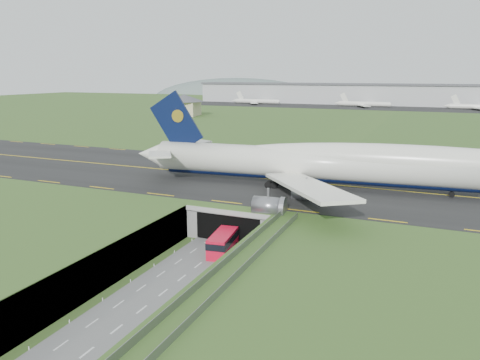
% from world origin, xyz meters
% --- Properties ---
extents(ground, '(900.00, 900.00, 0.00)m').
position_xyz_m(ground, '(0.00, 0.00, 0.00)').
color(ground, '#335622').
rests_on(ground, ground).
extents(airfield_deck, '(800.00, 800.00, 6.00)m').
position_xyz_m(airfield_deck, '(0.00, 0.00, 3.00)').
color(airfield_deck, gray).
rests_on(airfield_deck, ground).
extents(trench_road, '(12.00, 75.00, 0.20)m').
position_xyz_m(trench_road, '(0.00, -7.50, 0.10)').
color(trench_road, slate).
rests_on(trench_road, ground).
extents(taxiway, '(800.00, 44.00, 0.18)m').
position_xyz_m(taxiway, '(0.00, 33.00, 6.09)').
color(taxiway, black).
rests_on(taxiway, airfield_deck).
extents(tunnel_portal, '(17.00, 22.30, 6.00)m').
position_xyz_m(tunnel_portal, '(0.00, 16.71, 3.33)').
color(tunnel_portal, gray).
rests_on(tunnel_portal, ground).
extents(guideway, '(3.00, 53.00, 7.05)m').
position_xyz_m(guideway, '(11.00, -19.11, 5.32)').
color(guideway, '#A8A8A3').
rests_on(guideway, ground).
extents(jumbo_jet, '(92.98, 59.90, 19.89)m').
position_xyz_m(jumbo_jet, '(15.60, 29.84, 11.35)').
color(jumbo_jet, silver).
rests_on(jumbo_jet, ground).
extents(shuttle_tram, '(4.25, 8.70, 3.39)m').
position_xyz_m(shuttle_tram, '(1.30, 3.19, 1.85)').
color(shuttle_tram, red).
rests_on(shuttle_tram, ground).
extents(service_building, '(24.97, 24.97, 11.79)m').
position_xyz_m(service_building, '(-97.10, 164.82, 12.99)').
color(service_building, '#C5B98E').
rests_on(service_building, ground).
extents(cargo_terminal, '(320.00, 67.00, 15.60)m').
position_xyz_m(cargo_terminal, '(-0.18, 299.41, 13.96)').
color(cargo_terminal, '#B2B2B2').
rests_on(cargo_terminal, ground).
extents(distant_hills, '(700.00, 91.00, 60.00)m').
position_xyz_m(distant_hills, '(64.38, 430.00, -4.00)').
color(distant_hills, slate).
rests_on(distant_hills, ground).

